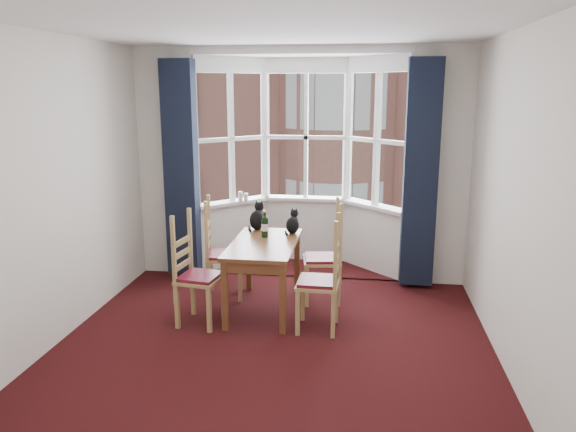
% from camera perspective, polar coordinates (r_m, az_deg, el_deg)
% --- Properties ---
extents(floor, '(4.50, 4.50, 0.00)m').
position_cam_1_polar(floor, '(5.07, -1.98, -14.34)').
color(floor, black).
rests_on(floor, ground).
extents(ceiling, '(4.50, 4.50, 0.00)m').
position_cam_1_polar(ceiling, '(4.53, -2.27, 18.97)').
color(ceiling, white).
rests_on(ceiling, floor).
extents(wall_left, '(0.00, 4.50, 4.50)m').
position_cam_1_polar(wall_left, '(5.32, -23.87, 1.83)').
color(wall_left, silver).
rests_on(wall_left, floor).
extents(wall_right, '(0.00, 4.50, 4.50)m').
position_cam_1_polar(wall_right, '(4.70, 22.70, 0.58)').
color(wall_right, silver).
rests_on(wall_right, floor).
extents(wall_near, '(4.00, 0.00, 4.00)m').
position_cam_1_polar(wall_near, '(2.50, -11.10, -8.99)').
color(wall_near, silver).
rests_on(wall_near, floor).
extents(wall_back_pier_left, '(0.70, 0.12, 2.80)m').
position_cam_1_polar(wall_back_pier_left, '(7.18, -12.10, 5.27)').
color(wall_back_pier_left, silver).
rests_on(wall_back_pier_left, floor).
extents(wall_back_pier_right, '(0.70, 0.12, 2.80)m').
position_cam_1_polar(wall_back_pier_right, '(6.81, 15.13, 4.70)').
color(wall_back_pier_right, silver).
rests_on(wall_back_pier_right, floor).
extents(bay_window, '(2.76, 0.94, 2.80)m').
position_cam_1_polar(bay_window, '(7.29, 1.62, 5.67)').
color(bay_window, white).
rests_on(bay_window, floor).
extents(curtain_left, '(0.38, 0.22, 2.60)m').
position_cam_1_polar(curtain_left, '(6.94, -10.79, 4.65)').
color(curtain_left, black).
rests_on(curtain_left, floor).
extents(curtain_right, '(0.38, 0.22, 2.60)m').
position_cam_1_polar(curtain_right, '(6.61, 13.31, 4.13)').
color(curtain_right, black).
rests_on(curtain_right, floor).
extents(dining_table, '(0.67, 1.25, 0.74)m').
position_cam_1_polar(dining_table, '(5.90, -2.47, -3.68)').
color(dining_table, brown).
rests_on(dining_table, floor).
extents(chair_left_near, '(0.46, 0.47, 0.92)m').
position_cam_1_polar(chair_left_near, '(5.70, -9.77, -6.19)').
color(chair_left_near, tan).
rests_on(chair_left_near, floor).
extents(chair_left_far, '(0.47, 0.49, 0.92)m').
position_cam_1_polar(chair_left_far, '(6.36, -7.27, -4.07)').
color(chair_left_far, tan).
rests_on(chair_left_far, floor).
extents(chair_right_near, '(0.41, 0.43, 0.92)m').
position_cam_1_polar(chair_right_near, '(5.47, 4.00, -6.88)').
color(chair_right_near, tan).
rests_on(chair_right_near, floor).
extents(chair_right_far, '(0.46, 0.47, 0.92)m').
position_cam_1_polar(chair_right_far, '(6.20, 4.30, -4.46)').
color(chair_right_far, tan).
rests_on(chair_right_far, floor).
extents(cat_left, '(0.19, 0.26, 0.33)m').
position_cam_1_polar(cat_left, '(6.39, -3.12, -0.24)').
color(cat_left, black).
rests_on(cat_left, dining_table).
extents(cat_right, '(0.17, 0.22, 0.28)m').
position_cam_1_polar(cat_right, '(6.21, 0.49, -0.79)').
color(cat_right, black).
rests_on(cat_right, dining_table).
extents(wine_bottle, '(0.07, 0.07, 0.29)m').
position_cam_1_polar(wine_bottle, '(6.05, -2.37, -0.97)').
color(wine_bottle, black).
rests_on(wine_bottle, dining_table).
extents(candle_tall, '(0.06, 0.06, 0.13)m').
position_cam_1_polar(candle_tall, '(7.35, -4.86, 2.00)').
color(candle_tall, white).
rests_on(candle_tall, bay_window).
extents(candle_short, '(0.06, 0.06, 0.10)m').
position_cam_1_polar(candle_short, '(7.37, -4.30, 1.93)').
color(candle_short, white).
rests_on(candle_short, bay_window).
extents(street, '(80.00, 80.00, 0.00)m').
position_cam_1_polar(street, '(37.63, 6.43, 0.09)').
color(street, '#333335').
rests_on(street, ground).
extents(tenement_building, '(18.40, 7.80, 15.20)m').
position_cam_1_polar(tenement_building, '(18.48, 5.48, 10.64)').
color(tenement_building, '#A76856').
rests_on(tenement_building, street).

